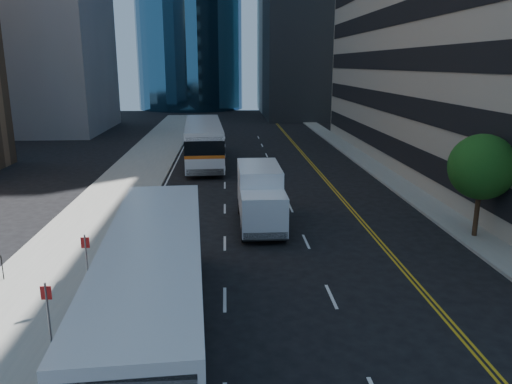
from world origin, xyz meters
TOP-DOWN VIEW (x-y plane):
  - ground at (0.00, 0.00)m, footprint 160.00×160.00m
  - sidewalk_west at (-10.50, 25.00)m, footprint 5.00×90.00m
  - sidewalk_east at (9.00, 25.00)m, footprint 2.00×90.00m
  - street_tree at (9.00, 8.00)m, footprint 3.20×3.20m
  - bus_front at (-5.63, -0.63)m, footprint 3.71×13.39m
  - bus_rear at (-5.31, 28.44)m, footprint 3.73×13.95m
  - box_truck at (-1.58, 10.76)m, footprint 2.29×6.53m

SIDE VIEW (x-z plane):
  - ground at x=0.00m, z-range 0.00..0.00m
  - sidewalk_west at x=-10.50m, z-range 0.00..0.15m
  - sidewalk_east at x=9.00m, z-range 0.00..0.15m
  - box_truck at x=-1.58m, z-range 0.09..3.21m
  - bus_front at x=-5.63m, z-range 0.16..3.57m
  - bus_rear at x=-5.31m, z-range 0.16..3.73m
  - street_tree at x=9.00m, z-range 1.09..6.19m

